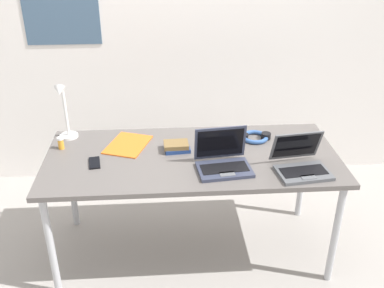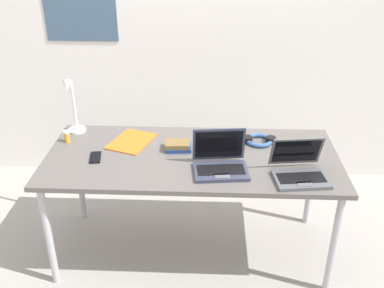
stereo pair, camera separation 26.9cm
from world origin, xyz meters
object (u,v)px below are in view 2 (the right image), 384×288
at_px(computer_mouse, 232,133).
at_px(pill_bottle, 67,136).
at_px(laptop_near_lamp, 220,163).
at_px(headphones, 259,140).
at_px(laptop_far_corner, 300,170).
at_px(paper_folder_front_right, 132,141).
at_px(cell_phone, 95,157).
at_px(desk_lamp, 72,106).
at_px(book_stack, 178,146).

height_order(computer_mouse, pill_bottle, pill_bottle).
xyz_separation_m(computer_mouse, pill_bottle, (-1.07, -0.15, 0.02)).
xyz_separation_m(laptop_near_lamp, headphones, (0.26, 0.35, -0.03)).
relative_size(laptop_far_corner, paper_folder_front_right, 1.06).
bearing_deg(laptop_far_corner, paper_folder_front_right, 159.17).
relative_size(laptop_far_corner, cell_phone, 2.41).
xyz_separation_m(laptop_far_corner, paper_folder_front_right, (-1.02, 0.39, -0.04)).
relative_size(laptop_far_corner, pill_bottle, 4.15).
bearing_deg(desk_lamp, laptop_near_lamp, -24.23).
relative_size(book_stack, paper_folder_front_right, 0.54).
bearing_deg(book_stack, cell_phone, -164.69).
xyz_separation_m(desk_lamp, paper_folder_front_right, (0.40, -0.11, -0.19)).
height_order(laptop_near_lamp, headphones, laptop_near_lamp).
bearing_deg(desk_lamp, headphones, -3.83).
relative_size(laptop_far_corner, computer_mouse, 3.41).
bearing_deg(headphones, laptop_far_corner, -65.78).
xyz_separation_m(computer_mouse, paper_folder_front_right, (-0.66, -0.13, -0.01)).
xyz_separation_m(cell_phone, paper_folder_front_right, (0.19, 0.22, -0.00)).
bearing_deg(laptop_near_lamp, desk_lamp, 155.77).
bearing_deg(laptop_far_corner, laptop_near_lamp, 172.08).
xyz_separation_m(laptop_far_corner, pill_bottle, (-1.43, 0.37, -0.00)).
height_order(laptop_far_corner, pill_bottle, laptop_far_corner).
bearing_deg(paper_folder_front_right, book_stack, -15.57).
xyz_separation_m(computer_mouse, book_stack, (-0.35, -0.22, 0.01)).
relative_size(cell_phone, book_stack, 0.81).
bearing_deg(pill_bottle, headphones, 2.17).
bearing_deg(computer_mouse, headphones, -58.14).
xyz_separation_m(headphones, book_stack, (-0.52, -0.12, 0.01)).
bearing_deg(pill_bottle, laptop_far_corner, -14.44).
xyz_separation_m(desk_lamp, laptop_near_lamp, (0.97, -0.44, -0.15)).
relative_size(laptop_near_lamp, book_stack, 1.98).
bearing_deg(headphones, desk_lamp, 176.17).
height_order(desk_lamp, paper_folder_front_right, desk_lamp).
bearing_deg(paper_folder_front_right, headphones, 2.05).
bearing_deg(desk_lamp, paper_folder_front_right, -15.69).
xyz_separation_m(desk_lamp, headphones, (1.23, -0.08, -0.18)).
relative_size(laptop_far_corner, headphones, 1.53).
relative_size(desk_lamp, cell_phone, 2.94).
distance_m(laptop_near_lamp, pill_bottle, 1.04).
distance_m(headphones, pill_bottle, 1.25).
bearing_deg(book_stack, laptop_far_corner, -23.03).
xyz_separation_m(book_stack, paper_folder_front_right, (-0.31, 0.09, -0.02)).
height_order(desk_lamp, laptop_far_corner, desk_lamp).
distance_m(laptop_near_lamp, headphones, 0.44).
bearing_deg(headphones, book_stack, -167.38).
bearing_deg(paper_folder_front_right, laptop_far_corner, -20.83).
height_order(pill_bottle, paper_folder_front_right, pill_bottle).
bearing_deg(laptop_far_corner, headphones, 114.22).
height_order(laptop_near_lamp, pill_bottle, laptop_near_lamp).
distance_m(pill_bottle, book_stack, 0.73).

